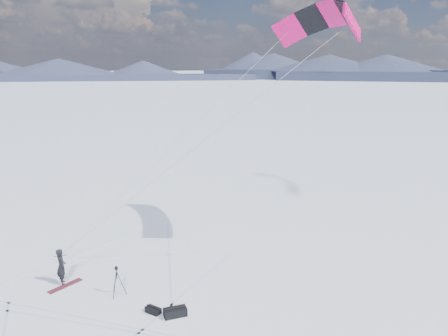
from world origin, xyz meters
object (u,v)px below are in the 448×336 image
object	(u,v)px
snowboard	(65,286)
gear_bag_b	(153,310)
tripod	(117,277)
gear_bag_a	(175,312)
snowkiter	(63,283)

from	to	relation	value
snowboard	gear_bag_b	distance (m)	4.80
tripod	gear_bag_a	world-z (taller)	tripod
snowboard	tripod	size ratio (longest dim) A/B	1.24
gear_bag_b	snowboard	bearing A→B (deg)	-173.90
gear_bag_a	gear_bag_b	distance (m)	0.93
snowboard	gear_bag_a	xyz separation A→B (m)	(4.46, -3.57, 0.16)
snowkiter	snowboard	distance (m)	0.34
snowkiter	gear_bag_a	size ratio (longest dim) A/B	1.79
snowboard	gear_bag_a	distance (m)	5.72
snowboard	tripod	bearing A→B (deg)	-69.67
snowkiter	snowboard	size ratio (longest dim) A/B	1.03
tripod	gear_bag_b	distance (m)	2.36
snowboard	gear_bag_b	xyz separation A→B (m)	(3.64, -3.14, 0.11)
snowkiter	tripod	distance (m)	3.05
gear_bag_a	snowkiter	bearing A→B (deg)	133.28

